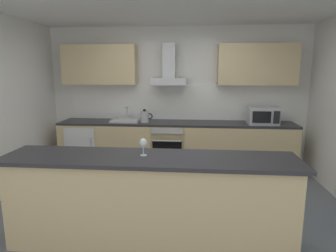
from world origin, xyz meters
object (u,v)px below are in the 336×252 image
range_hood (169,72)px  wine_glass (143,144)px  microwave (263,115)px  kettle (145,116)px  refrigerator (86,146)px  sink (126,120)px  oven (168,146)px

range_hood → wine_glass: bearing=-91.3°
microwave → kettle: bearing=-179.8°
refrigerator → sink: 0.92m
kettle → sink: bearing=172.7°
sink → wine_glass: sink is taller
sink → refrigerator: bearing=-179.0°
sink → kettle: sink is taller
oven → kettle: bearing=-175.4°
oven → wine_glass: size_ratio=4.50×
oven → range_hood: size_ratio=1.11×
refrigerator → kettle: (1.13, -0.03, 0.58)m
microwave → sink: size_ratio=1.00×
wine_glass → oven: bearing=88.6°
microwave → kettle: microwave is taller
refrigerator → sink: size_ratio=1.70×
kettle → wine_glass: kettle is taller
microwave → wine_glass: microwave is taller
oven → range_hood: bearing=90.0°
sink → kettle: (0.35, -0.04, 0.08)m
refrigerator → kettle: bearing=-1.6°
refrigerator → microwave: bearing=-0.5°
range_hood → sink: bearing=-171.3°
wine_glass → kettle: bearing=99.4°
microwave → kettle: (-2.05, -0.01, -0.04)m
refrigerator → sink: (0.78, 0.01, 0.50)m
kettle → wine_glass: (0.37, -2.22, 0.07)m
microwave → range_hood: 1.80m
microwave → kettle: size_ratio=1.73×
sink → range_hood: size_ratio=0.69×
kettle → range_hood: range_hood is taller
refrigerator → microwave: microwave is taller
microwave → sink: (-2.41, 0.04, -0.12)m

